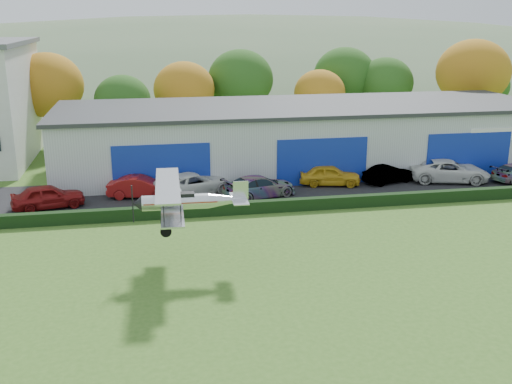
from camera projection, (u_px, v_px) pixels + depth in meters
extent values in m
plane|color=#39621F|center=(357.00, 335.00, 24.46)|extent=(300.00, 300.00, 0.00)
cube|color=black|center=(299.00, 189.00, 44.78)|extent=(48.00, 9.00, 0.05)
cube|color=black|center=(317.00, 203.00, 40.15)|extent=(46.00, 0.60, 0.80)
cube|color=#B2B7BC|center=(302.00, 137.00, 51.04)|extent=(40.00, 12.00, 5.00)
cube|color=#2D3033|center=(303.00, 106.00, 50.29)|extent=(40.60, 12.60, 0.30)
cube|color=#122B9F|center=(162.00, 169.00, 43.42)|extent=(7.00, 0.12, 3.60)
cube|color=#122B9F|center=(322.00, 162.00, 45.53)|extent=(7.00, 0.12, 3.60)
cube|color=#122B9F|center=(468.00, 155.00, 47.64)|extent=(7.00, 0.12, 3.60)
cylinder|color=#3D2614|center=(52.00, 131.00, 58.74)|extent=(0.36, 0.36, 3.15)
ellipsoid|color=#A87314|center=(47.00, 85.00, 57.49)|extent=(6.84, 6.84, 6.16)
cylinder|color=#3D2614|center=(125.00, 136.00, 58.19)|extent=(0.36, 0.36, 2.45)
ellipsoid|color=#1E4C14|center=(123.00, 100.00, 57.21)|extent=(5.32, 5.32, 4.79)
cylinder|color=#3D2614|center=(186.00, 128.00, 61.08)|extent=(0.36, 0.36, 2.80)
ellipsoid|color=#A87314|center=(184.00, 89.00, 59.96)|extent=(6.08, 6.08, 5.47)
cylinder|color=#3D2614|center=(241.00, 122.00, 63.97)|extent=(0.36, 0.36, 3.15)
ellipsoid|color=#1E4C14|center=(240.00, 79.00, 62.71)|extent=(6.84, 6.84, 6.16)
cylinder|color=#3D2614|center=(319.00, 126.00, 63.59)|extent=(0.36, 0.36, 2.45)
ellipsoid|color=#A87314|center=(320.00, 93.00, 62.61)|extent=(5.32, 5.32, 4.79)
cylinder|color=#3D2614|center=(383.00, 119.00, 66.84)|extent=(0.36, 0.36, 2.80)
ellipsoid|color=#1E4C14|center=(385.00, 83.00, 65.72)|extent=(6.08, 6.08, 5.47)
cylinder|color=#3D2614|center=(468.00, 119.00, 64.37)|extent=(0.36, 0.36, 3.50)
ellipsoid|color=#A87314|center=(473.00, 72.00, 62.97)|extent=(7.60, 7.60, 6.84)
cylinder|color=#3D2614|center=(482.00, 117.00, 69.00)|extent=(0.36, 0.36, 2.45)
ellipsoid|color=#1E4C14|center=(485.00, 87.00, 68.02)|extent=(5.32, 5.32, 4.79)
cylinder|color=#3D2614|center=(343.00, 115.00, 67.97)|extent=(0.36, 0.36, 3.15)
ellipsoid|color=#1E4C14|center=(345.00, 75.00, 66.71)|extent=(6.84, 6.84, 6.16)
ellipsoid|color=#4C6642|center=(249.00, 121.00, 164.35)|extent=(320.00, 196.00, 56.00)
ellipsoid|color=#4C6642|center=(486.00, 95.00, 175.11)|extent=(240.00, 126.00, 36.00)
imported|color=maroon|center=(48.00, 196.00, 40.13)|extent=(5.04, 3.03, 1.61)
imported|color=maroon|center=(141.00, 187.00, 42.50)|extent=(4.82, 2.38, 1.52)
imported|color=silver|center=(194.00, 184.00, 43.08)|extent=(6.43, 4.90, 1.62)
imported|color=gray|center=(260.00, 186.00, 42.57)|extent=(5.77, 3.85, 1.55)
imported|color=gold|center=(330.00, 175.00, 45.59)|extent=(4.89, 2.80, 1.57)
imported|color=gray|center=(389.00, 174.00, 46.23)|extent=(4.40, 2.66, 1.37)
imported|color=silver|center=(450.00, 171.00, 46.59)|extent=(6.52, 4.18, 1.67)
cylinder|color=silver|center=(175.00, 202.00, 30.18)|extent=(3.33, 0.91, 0.78)
cone|color=silver|center=(227.00, 200.00, 30.55)|extent=(1.94, 0.85, 0.78)
cone|color=black|center=(137.00, 204.00, 29.92)|extent=(0.46, 0.80, 0.78)
cube|color=#A1230F|center=(181.00, 201.00, 30.21)|extent=(3.68, 0.94, 0.05)
cube|color=black|center=(184.00, 195.00, 30.14)|extent=(1.06, 0.56, 0.22)
cube|color=silver|center=(172.00, 207.00, 30.23)|extent=(1.32, 6.30, 0.09)
cube|color=silver|center=(168.00, 185.00, 29.88)|extent=(1.42, 6.65, 0.09)
cylinder|color=black|center=(164.00, 210.00, 27.86)|extent=(0.05, 0.05, 1.13)
cylinder|color=black|center=(181.00, 210.00, 27.97)|extent=(0.05, 0.05, 1.13)
cylinder|color=black|center=(164.00, 184.00, 32.15)|extent=(0.05, 0.05, 1.13)
cylinder|color=black|center=(178.00, 184.00, 32.26)|extent=(0.05, 0.05, 1.13)
cylinder|color=black|center=(168.00, 192.00, 29.67)|extent=(0.06, 0.19, 0.65)
cylinder|color=black|center=(168.00, 189.00, 30.25)|extent=(0.06, 0.19, 0.65)
cylinder|color=black|center=(165.00, 219.00, 29.97)|extent=(0.08, 0.61, 1.06)
cylinder|color=black|center=(165.00, 214.00, 30.67)|extent=(0.08, 0.61, 1.06)
cylinder|color=black|center=(166.00, 226.00, 30.46)|extent=(0.12, 1.65, 0.06)
cylinder|color=black|center=(166.00, 232.00, 29.72)|extent=(0.56, 0.14, 0.56)
cylinder|color=black|center=(166.00, 221.00, 31.21)|extent=(0.56, 0.14, 0.56)
cylinder|color=black|center=(239.00, 203.00, 30.69)|extent=(0.32, 0.06, 0.37)
cube|color=silver|center=(239.00, 199.00, 30.62)|extent=(0.87, 2.29, 0.05)
cube|color=silver|center=(241.00, 190.00, 30.51)|extent=(0.78, 0.08, 0.96)
cube|color=black|center=(133.00, 204.00, 29.89)|extent=(0.06, 0.11, 1.91)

